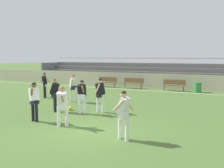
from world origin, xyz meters
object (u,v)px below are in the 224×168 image
at_px(player_white_wide_left, 34,98).
at_px(bench_far_right, 174,84).
at_px(bleacher_stand, 149,73).
at_px(player_white_on_ball, 62,103).
at_px(player_white_wide_right, 123,111).
at_px(bench_near_wall_gap, 133,82).
at_px(player_white_pressing_high, 73,86).
at_px(soccer_ball, 71,108).
at_px(trash_bin, 198,87).
at_px(bench_far_left, 107,81).
at_px(player_dark_trailing_run, 45,83).
at_px(player_dark_dropping_back, 55,92).
at_px(player_dark_overlapping, 100,92).
at_px(player_dark_deep_cover, 82,94).

bearing_deg(player_white_wide_left, bench_far_right, 75.76).
distance_m(bleacher_stand, player_white_on_ball, 16.47).
xyz_separation_m(bleacher_stand, player_white_wide_right, (4.53, -16.89, -0.14)).
height_order(bench_near_wall_gap, player_white_pressing_high, player_white_pressing_high).
bearing_deg(soccer_ball, bleacher_stand, 90.78).
bearing_deg(trash_bin, bleacher_stand, 143.39).
bearing_deg(bench_far_left, player_dark_trailing_run, -97.55).
bearing_deg(bench_far_right, bench_near_wall_gap, 180.00).
distance_m(bench_far_left, bench_far_right, 6.10).
bearing_deg(player_white_wide_right, player_dark_dropping_back, 152.28).
height_order(bench_far_left, player_white_on_ball, player_white_on_ball).
bearing_deg(player_white_on_ball, player_white_wide_right, -10.05).
bearing_deg(player_white_on_ball, player_white_pressing_high, 119.87).
relative_size(player_white_wide_right, player_white_pressing_high, 0.99).
distance_m(bench_far_left, soccer_ball, 10.46).
height_order(player_white_wide_right, player_dark_overlapping, player_dark_overlapping).
distance_m(player_white_wide_right, player_dark_overlapping, 4.38).
height_order(bench_far_left, player_dark_trailing_run, player_dark_trailing_run).
bearing_deg(player_dark_dropping_back, bench_far_left, 102.91).
relative_size(trash_bin, player_dark_deep_cover, 0.48).
bearing_deg(player_white_pressing_high, bench_near_wall_gap, 83.76).
bearing_deg(bleacher_stand, player_dark_deep_cover, -85.33).
xyz_separation_m(bench_far_left, player_dark_trailing_run, (-0.98, -7.40, 0.47)).
bearing_deg(bleacher_stand, bench_far_right, -47.95).
bearing_deg(bench_near_wall_gap, bench_far_right, 0.00).
bearing_deg(player_white_wide_left, soccer_ball, 89.07).
xyz_separation_m(player_dark_deep_cover, player_white_wide_left, (-1.01, -2.16, 0.03)).
distance_m(bleacher_stand, bench_far_left, 4.65).
distance_m(bleacher_stand, bench_far_right, 5.02).
distance_m(bench_far_right, player_dark_trailing_run, 10.25).
height_order(player_white_wide_right, player_white_pressing_high, player_white_pressing_high).
distance_m(player_dark_dropping_back, soccer_ball, 1.19).
relative_size(player_white_wide_left, player_white_pressing_high, 1.00).
relative_size(bench_far_right, player_white_wide_right, 1.08).
distance_m(player_white_wide_right, player_white_wide_left, 4.42).
bearing_deg(bleacher_stand, player_dark_trailing_run, -108.60).
height_order(bench_near_wall_gap, player_dark_overlapping, player_dark_overlapping).
distance_m(bleacher_stand, player_white_wide_left, 16.30).
bearing_deg(player_dark_deep_cover, player_dark_trailing_run, 148.21).
height_order(bench_far_right, player_white_wide_right, player_white_wide_right).
bearing_deg(player_dark_deep_cover, bleacher_stand, 94.67).
xyz_separation_m(trash_bin, player_dark_trailing_run, (-8.94, -7.24, 0.62)).
height_order(bleacher_stand, bench_near_wall_gap, bleacher_stand).
height_order(player_white_wide_right, player_white_on_ball, player_white_wide_right).
height_order(bench_far_right, player_dark_dropping_back, player_dark_dropping_back).
height_order(bench_far_right, player_dark_deep_cover, player_dark_deep_cover).
distance_m(bench_far_right, soccer_ball, 10.52).
distance_m(player_white_wide_left, player_white_on_ball, 1.53).
distance_m(bench_near_wall_gap, player_white_pressing_high, 7.99).
xyz_separation_m(bench_far_left, player_white_on_ball, (4.43, -12.68, 0.40)).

